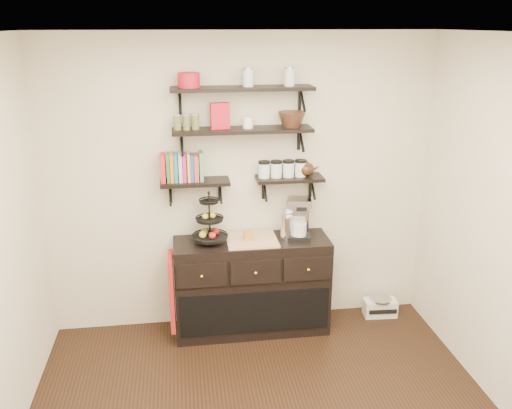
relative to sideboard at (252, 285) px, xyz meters
The scene contains 20 objects.
ceiling 2.71m from the sideboard, 92.38° to the right, with size 3.50×3.50×0.02m, color white.
back_wall 0.93m from the sideboard, 105.01° to the left, with size 3.50×0.02×2.70m, color silver.
shelf_top 1.78m from the sideboard, 121.30° to the left, with size 1.20×0.27×0.23m.
shelf_mid 1.43m from the sideboard, 121.30° to the left, with size 1.20×0.27×0.23m.
shelf_low_left 1.09m from the sideboard, 166.39° to the left, with size 0.60×0.25×0.23m.
shelf_low_right 1.05m from the sideboard, 18.14° to the left, with size 0.60×0.25×0.23m.
cookbooks 1.26m from the sideboard, 168.61° to the left, with size 0.36×0.15×0.26m.
glass_canisters 1.11m from the sideboard, 21.51° to the left, with size 0.43×0.10×0.13m.
sideboard is the anchor object (origin of this frame).
fruit_stand 0.71m from the sideboard, behind, with size 0.31×0.31×0.46m.
candle 0.50m from the sideboard, behind, with size 0.08×0.08×0.08m, color #A77226.
coffee_maker 0.76m from the sideboard, ahead, with size 0.23×0.23×0.38m.
thermal_carafe 0.64m from the sideboard, ahead, with size 0.11×0.11×0.22m, color silver.
apron 0.74m from the sideboard, behind, with size 0.04×0.30×0.69m, color maroon.
radio 1.34m from the sideboard, ahead, with size 0.33×0.22×0.19m.
recipe_box 1.58m from the sideboard, 158.51° to the left, with size 0.16×0.06×0.22m, color red.
walnut_bowl 1.56m from the sideboard, 15.42° to the left, with size 0.24×0.24×0.13m, color black, non-canonical shape.
ramekins 1.50m from the sideboard, 99.62° to the left, with size 0.09×0.09×0.10m, color white.
teapot 1.19m from the sideboard, 12.80° to the left, with size 0.20×0.15×0.15m, color #331D0F, non-canonical shape.
red_pot 1.93m from the sideboard, 168.74° to the left, with size 0.18×0.18×0.12m, color red.
Camera 1 is at (-0.53, -2.94, 2.76)m, focal length 38.00 mm.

